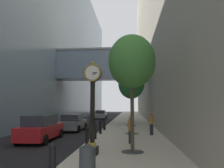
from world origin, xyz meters
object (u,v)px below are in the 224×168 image
Objects in this scene: bollard_fifth at (100,127)px; pedestrian_by_clock at (131,129)px; car_red_near at (41,128)px; street_tree_near at (132,62)px; street_tree_mid_near at (131,84)px; bollard_fourth at (95,130)px; car_silver_mid at (101,115)px; bollard_nearest at (53,160)px; pedestrian_walking at (151,123)px; street_tree_mid_far at (131,78)px; bollard_sixth at (104,124)px; street_clock at (93,102)px; bollard_third at (87,136)px; car_grey_far at (73,123)px; trash_bin at (87,159)px.

pedestrian_by_clock is at bearing -60.82° from bollard_fifth.
car_red_near reaches higher than bollard_fifth.
street_tree_mid_near is at bearing 90.00° from street_tree_near.
car_silver_mid is at bearing 96.79° from bollard_fourth.
bollard_fifth is 4.22m from street_tree_mid_near.
street_tree_near is at bearing 59.41° from bollard_nearest.
pedestrian_walking reaches higher than car_silver_mid.
bollard_nearest is 0.23× the size of car_red_near.
bollard_fifth is 9.01m from street_tree_mid_far.
bollard_sixth is 5.06m from pedestrian_walking.
street_tree_near is 8.04m from car_red_near.
street_clock reaches higher than bollard_sixth.
pedestrian_walking is 0.39× the size of car_silver_mid.
bollard_nearest is 7.00m from pedestrian_by_clock.
bollard_third and bollard_fifth have the same top height.
pedestrian_walking reaches higher than pedestrian_by_clock.
street_tree_mid_near is at bearing 155.95° from pedestrian_walking.
street_tree_mid_far is 12.36m from pedestrian_by_clock.
bollard_fifth is 4.20m from car_grey_far.
street_tree_mid_far is at bearing 85.31° from trash_bin.
bollard_nearest is 0.26× the size of car_grey_far.
bollard_nearest reaches higher than trash_bin.
trash_bin is 0.60× the size of pedestrian_walking.
pedestrian_by_clock is 6.17m from car_red_near.
car_grey_far reaches higher than bollard_fourth.
bollard_sixth is 4.86m from street_tree_mid_near.
street_tree_near is at bearing -90.00° from street_tree_mid_far.
street_tree_mid_far reaches higher than street_clock.
street_tree_mid_near is (2.48, 11.14, 3.41)m from bollard_nearest.
pedestrian_by_clock is at bearing 69.97° from bollard_nearest.
car_grey_far is (-3.00, 5.66, 0.06)m from bollard_fourth.
bollard_fifth is 10.59m from trash_bin.
car_grey_far is (0.64, 5.96, -0.08)m from car_red_near.
bollard_nearest is 1.00× the size of bollard_sixth.
pedestrian_by_clock is at bearing -11.91° from car_red_near.
street_tree_near is at bearing -57.94° from bollard_fourth.
bollard_third is at bearing -113.43° from street_tree_mid_near.
bollard_fifth is at bearing 39.66° from car_red_near.
pedestrian_walking is 0.37× the size of car_red_near.
car_grey_far is (-3.00, 13.80, 0.06)m from bollard_nearest.
street_tree_near reaches higher than pedestrian_by_clock.
street_tree_mid_far reaches higher than car_red_near.
car_grey_far is at bearing 117.93° from bollard_fourth.
street_tree_near is 3.32× the size of pedestrian_walking.
street_tree_mid_far is at bearing 89.59° from pedestrian_by_clock.
pedestrian_by_clock reaches higher than bollard_fifth.
pedestrian_walking reaches higher than trash_bin.
bollard_fifth is at bearing 95.52° from trash_bin.
street_clock is 29.20m from car_silver_mid.
bollard_nearest is at bearing -99.82° from street_clock.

